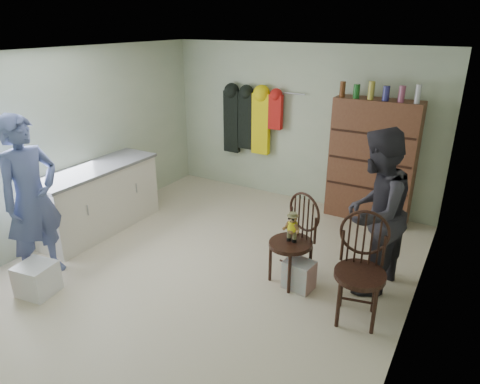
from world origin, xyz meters
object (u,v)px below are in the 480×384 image
Objects in this scene: counter at (98,199)px; dresser at (372,161)px; chair_front at (295,235)px; chair_far at (361,264)px.

dresser is at bearing 35.69° from counter.
dresser is (3.20, 2.30, 0.44)m from counter.
counter is 2.93m from chair_front.
dresser reaches higher than chair_front.
counter is 1.75× the size of chair_front.
chair_far is (3.73, -0.09, 0.13)m from counter.
dresser reaches higher than counter.
chair_front reaches higher than counter.
dresser is (0.28, 2.12, 0.32)m from chair_front.
counter is 0.91× the size of dresser.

